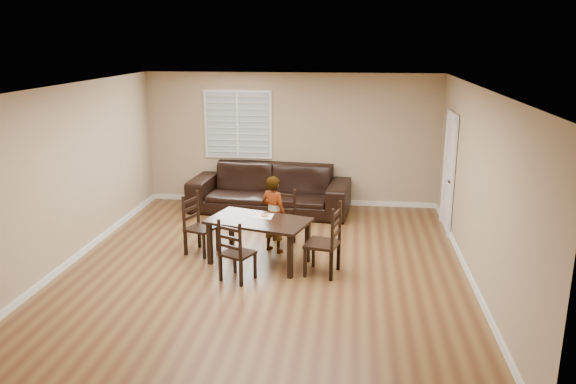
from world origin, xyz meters
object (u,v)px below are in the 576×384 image
Objects in this scene: chair_right at (331,243)px; sofa at (270,189)px; child at (274,214)px; chair_far at (233,254)px; chair_near at (283,219)px; donut at (265,215)px; dining_table at (259,225)px; chair_left at (195,226)px.

chair_right reaches higher than sofa.
chair_far is at bearing 102.83° from child.
chair_near is 1.85m from sofa.
chair_right is (0.86, -1.24, 0.07)m from chair_near.
sofa reaches higher than donut.
chair_right is (1.35, 0.43, 0.07)m from chair_far.
chair_far is at bearing -84.90° from sofa.
chair_left is at bearing 179.71° from dining_table.
sofa is at bearing -64.93° from chair_far.
chair_right reaches higher than chair_far.
sofa is at bearing -143.27° from chair_right.
dining_table is at bearing -93.57° from chair_right.
dining_table is at bearing -87.49° from chair_left.
chair_far reaches higher than dining_table.
chair_right reaches higher than chair_near.
child reaches higher than chair_near.
donut is (-1.05, 0.48, 0.24)m from chair_right.
child reaches higher than chair_far.
child is at bearing 90.00° from dining_table.
chair_near is 0.84m from donut.
chair_right is 0.85× the size of child.
sofa is at bearing 96.92° from donut.
child is (0.15, 0.52, 0.02)m from dining_table.
chair_right is 0.34× the size of sofa.
sofa is at bearing 113.91° from chair_near.
chair_left is at bearing -93.94° from chair_right.
chair_far reaches higher than donut.
donut is at bearing -83.63° from chair_far.
sofa is (-0.31, 2.54, -0.27)m from donut.
sofa is at bearing -49.53° from child.
sofa is (-0.50, 1.78, 0.04)m from chair_near.
chair_right is at bearing 168.84° from child.
child is at bearing -62.13° from chair_left.
chair_left is 1.28m from child.
chair_left is 0.77× the size of child.
chair_near and chair_far have the same top height.
sofa is (-0.40, 2.18, -0.17)m from child.
chair_right is (2.21, -0.65, 0.05)m from chair_left.
chair_near is 0.86× the size of chair_right.
dining_table is 1.16m from chair_left.
donut is at bearing 83.66° from dining_table.
chair_left is 2.30m from chair_right.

